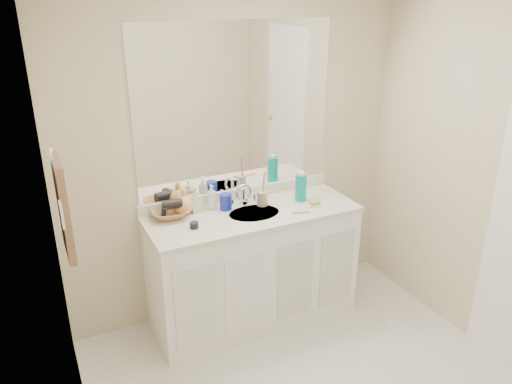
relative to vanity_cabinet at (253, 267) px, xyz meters
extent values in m
cube|color=beige|center=(0.00, 0.28, 0.77)|extent=(2.60, 0.02, 2.40)
cube|color=beige|center=(-1.30, -1.02, 0.77)|extent=(0.02, 2.60, 2.40)
cube|color=white|center=(0.00, 0.00, 0.00)|extent=(1.50, 0.55, 0.85)
cube|color=silver|center=(0.00, 0.00, 0.44)|extent=(1.52, 0.57, 0.03)
cube|color=white|center=(0.00, 0.26, 0.50)|extent=(1.52, 0.03, 0.08)
cylinder|color=beige|center=(0.00, -0.02, 0.44)|extent=(0.37, 0.37, 0.02)
cylinder|color=silver|center=(0.00, 0.16, 0.51)|extent=(0.02, 0.02, 0.11)
cube|color=white|center=(0.00, 0.27, 1.14)|extent=(1.48, 0.01, 1.20)
cylinder|color=#1827A5|center=(-0.16, 0.12, 0.51)|extent=(0.11, 0.11, 0.12)
cylinder|color=tan|center=(0.11, 0.08, 0.51)|extent=(0.10, 0.10, 0.10)
cylinder|color=#DE3A96|center=(0.12, 0.08, 0.60)|extent=(0.01, 0.04, 0.21)
cylinder|color=#0D9B9C|center=(0.41, 0.04, 0.56)|extent=(0.11, 0.11, 0.20)
cube|color=white|center=(0.45, -0.10, 0.46)|extent=(0.12, 0.11, 0.01)
cube|color=#A4C22F|center=(0.45, -0.10, 0.48)|extent=(0.08, 0.06, 0.03)
cube|color=orange|center=(0.30, -0.17, 0.46)|extent=(0.12, 0.06, 0.01)
cylinder|color=black|center=(-0.46, -0.06, 0.48)|extent=(0.07, 0.07, 0.04)
imported|color=white|center=(-0.24, 0.18, 0.55)|extent=(0.09, 0.09, 0.18)
imported|color=beige|center=(-0.36, 0.19, 0.55)|extent=(0.09, 0.09, 0.18)
imported|color=#F7BF60|center=(-0.44, 0.19, 0.55)|extent=(0.16, 0.16, 0.18)
imported|color=#A76F43|center=(-0.55, 0.18, 0.49)|extent=(0.29, 0.29, 0.06)
cylinder|color=black|center=(-0.53, 0.18, 0.54)|extent=(0.15, 0.09, 0.07)
torus|color=silver|center=(-1.27, -0.25, 1.12)|extent=(0.01, 0.11, 0.11)
cube|color=brown|center=(-1.25, -0.25, 0.82)|extent=(0.04, 0.32, 0.55)
cube|color=white|center=(-1.27, -0.45, 0.88)|extent=(0.01, 0.08, 0.13)
camera|label=1|loc=(-1.38, -2.91, 1.92)|focal=35.00mm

